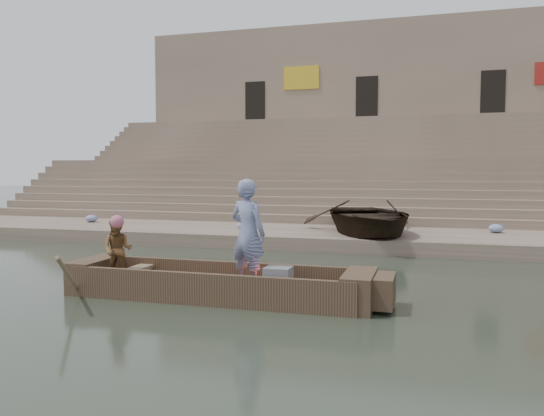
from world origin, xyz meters
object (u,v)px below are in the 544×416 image
at_px(standing_man, 248,233).
at_px(television, 278,278).
at_px(beached_rowboat, 367,217).
at_px(rowing_man, 118,250).
at_px(main_rowboat, 218,292).

xyz_separation_m(standing_man, television, (0.56, -0.04, -0.77)).
relative_size(television, beached_rowboat, 0.09).
bearing_deg(rowing_man, main_rowboat, -8.79).
distance_m(standing_man, rowing_man, 2.59).
height_order(rowing_man, beached_rowboat, beached_rowboat).
bearing_deg(rowing_man, television, -9.85).
distance_m(standing_man, television, 0.95).
relative_size(standing_man, television, 4.22).
bearing_deg(beached_rowboat, standing_man, -119.34).
distance_m(main_rowboat, rowing_man, 2.12).
bearing_deg(rowing_man, standing_man, -8.49).
xyz_separation_m(rowing_man, television, (3.12, 0.10, -0.39)).
xyz_separation_m(standing_man, rowing_man, (-2.56, -0.15, -0.38)).
bearing_deg(beached_rowboat, television, -115.04).
bearing_deg(television, beached_rowboat, 84.24).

